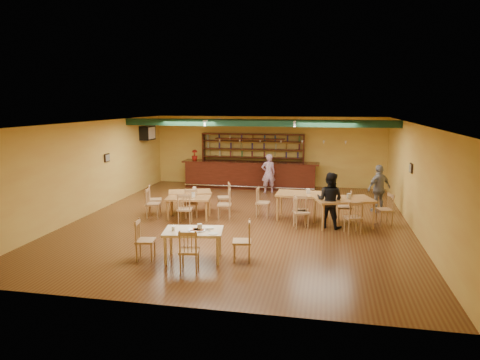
% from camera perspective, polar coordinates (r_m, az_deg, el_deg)
% --- Properties ---
extents(floor, '(12.00, 12.00, 0.00)m').
position_cam_1_polar(floor, '(13.73, 0.20, -5.18)').
color(floor, '#573018').
rests_on(floor, ground).
extents(ceiling_beam, '(10.00, 0.30, 0.25)m').
position_cam_1_polar(ceiling_beam, '(16.02, 2.15, 7.40)').
color(ceiling_beam, '#10321E').
rests_on(ceiling_beam, ceiling).
extents(track_rail_left, '(0.05, 2.50, 0.05)m').
position_cam_1_polar(track_rail_left, '(16.98, -3.58, 7.77)').
color(track_rail_left, white).
rests_on(track_rail_left, ceiling).
extents(track_rail_right, '(0.05, 2.50, 0.05)m').
position_cam_1_polar(track_rail_right, '(16.46, 7.35, 7.64)').
color(track_rail_right, white).
rests_on(track_rail_right, ceiling).
extents(ac_unit, '(0.34, 0.70, 0.48)m').
position_cam_1_polar(ac_unit, '(18.75, -11.87, 5.98)').
color(ac_unit, white).
rests_on(ac_unit, wall_left).
extents(picture_left, '(0.04, 0.34, 0.28)m').
position_cam_1_polar(picture_left, '(16.01, -16.83, 2.77)').
color(picture_left, black).
rests_on(picture_left, wall_left).
extents(picture_right, '(0.04, 0.34, 0.28)m').
position_cam_1_polar(picture_right, '(13.85, 21.26, 1.45)').
color(picture_right, black).
rests_on(picture_right, wall_right).
extents(bar_counter, '(5.77, 0.85, 1.13)m').
position_cam_1_polar(bar_counter, '(18.68, 1.30, 0.66)').
color(bar_counter, '#37130B').
rests_on(bar_counter, ground).
extents(back_bar_hutch, '(4.46, 0.40, 2.28)m').
position_cam_1_polar(back_bar_hutch, '(19.21, 1.63, 2.66)').
color(back_bar_hutch, '#37130B').
rests_on(back_bar_hutch, ground).
extents(poinsettia, '(0.33, 0.33, 0.46)m').
position_cam_1_polar(poinsettia, '(19.14, -5.90, 3.24)').
color(poinsettia, '#9E150E').
rests_on(poinsettia, bar_counter).
extents(dining_table_a, '(1.59, 1.26, 0.69)m').
position_cam_1_polar(dining_table_a, '(14.74, -6.48, -2.80)').
color(dining_table_a, '#AC7D3D').
rests_on(dining_table_a, ground).
extents(dining_table_b, '(1.67, 1.04, 0.82)m').
position_cam_1_polar(dining_table_b, '(13.89, 8.15, -3.36)').
color(dining_table_b, '#AC7D3D').
rests_on(dining_table_b, ground).
extents(dining_table_c, '(1.46, 1.00, 0.68)m').
position_cam_1_polar(dining_table_c, '(13.94, -6.66, -3.58)').
color(dining_table_c, '#AC7D3D').
rests_on(dining_table_c, ground).
extents(dining_table_d, '(1.88, 1.47, 0.83)m').
position_cam_1_polar(dining_table_d, '(13.33, 13.22, -4.08)').
color(dining_table_d, '#AC7D3D').
rests_on(dining_table_d, ground).
extents(near_table, '(1.46, 1.07, 0.71)m').
position_cam_1_polar(near_table, '(10.32, -6.03, -8.36)').
color(near_table, beige).
rests_on(near_table, ground).
extents(pizza_tray, '(0.43, 0.43, 0.01)m').
position_cam_1_polar(pizza_tray, '(10.18, -5.55, -6.46)').
color(pizza_tray, silver).
rests_on(pizza_tray, near_table).
extents(parmesan_shaker, '(0.09, 0.09, 0.11)m').
position_cam_1_polar(parmesan_shaker, '(10.20, -8.62, -6.22)').
color(parmesan_shaker, '#EAE5C6').
rests_on(parmesan_shaker, near_table).
extents(napkin_stack, '(0.23, 0.19, 0.03)m').
position_cam_1_polar(napkin_stack, '(10.29, -3.97, -6.21)').
color(napkin_stack, white).
rests_on(napkin_stack, near_table).
extents(pizza_server, '(0.33, 0.21, 0.00)m').
position_cam_1_polar(pizza_server, '(10.18, -4.70, -6.38)').
color(pizza_server, silver).
rests_on(pizza_server, pizza_tray).
extents(side_plate, '(0.25, 0.25, 0.01)m').
position_cam_1_polar(side_plate, '(9.89, -3.48, -6.93)').
color(side_plate, white).
rests_on(side_plate, near_table).
extents(patron_bar, '(0.67, 0.56, 1.58)m').
position_cam_1_polar(patron_bar, '(17.71, 3.69, 0.86)').
color(patron_bar, '#8F499F').
rests_on(patron_bar, ground).
extents(patron_right_a, '(0.96, 0.85, 1.63)m').
position_cam_1_polar(patron_right_a, '(13.01, 11.51, -2.57)').
color(patron_right_a, black).
rests_on(patron_right_a, ground).
extents(patron_right_b, '(0.97, 0.87, 1.58)m').
position_cam_1_polar(patron_right_b, '(15.29, 17.54, -1.04)').
color(patron_right_b, gray).
rests_on(patron_right_b, ground).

